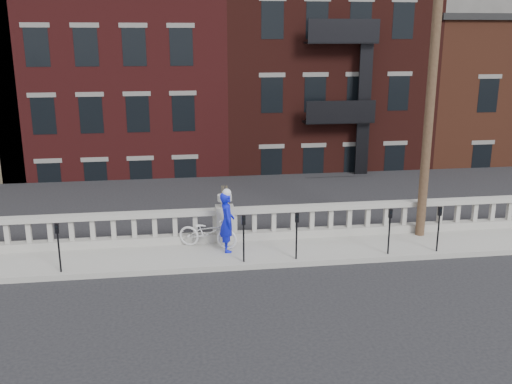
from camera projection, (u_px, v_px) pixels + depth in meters
The scene contains 13 objects.
ground at pixel (240, 301), 13.94m from camera, with size 120.00×120.00×0.00m, color black.
sidewalk at pixel (228, 254), 16.79m from camera, with size 32.00×2.20×0.15m, color #9C9990.
balustrade at pixel (225, 225), 17.54m from camera, with size 28.00×0.34×1.03m.
planter_pedestal at pixel (225, 220), 17.49m from camera, with size 0.55×0.55×1.76m.
lower_level at pixel (205, 97), 35.33m from camera, with size 80.00×44.00×20.80m.
utility_pole at pixel (433, 72), 16.86m from camera, with size 1.60×0.28×10.00m.
parking_meter_a at pixel (58, 242), 15.10m from camera, with size 0.10×0.09×1.36m.
parking_meter_b at pixel (244, 233), 15.78m from camera, with size 0.10×0.09×1.36m.
parking_meter_c at pixel (297, 231), 15.99m from camera, with size 0.10×0.09×1.36m.
parking_meter_d at pixel (390, 226), 16.37m from camera, with size 0.10×0.09×1.36m.
parking_meter_e at pixel (439, 224), 16.57m from camera, with size 0.10×0.09×1.36m.
bicycle at pixel (208, 232), 16.99m from camera, with size 0.63×1.81×0.95m, color silver.
cyclist at pixel (227, 222), 16.61m from camera, with size 0.65×0.43×1.78m, color #0D16D1.
Camera 1 is at (-1.44, -12.67, 6.26)m, focal length 40.00 mm.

